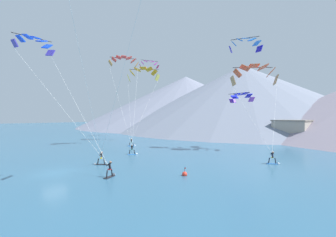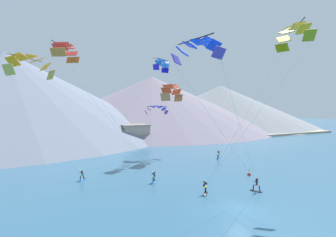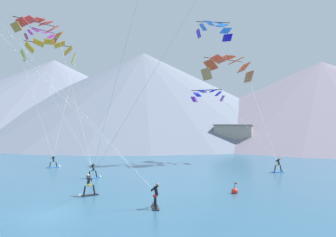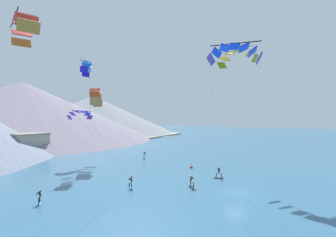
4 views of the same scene
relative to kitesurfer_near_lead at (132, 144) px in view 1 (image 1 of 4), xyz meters
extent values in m
plane|color=#2D5B7A|center=(13.03, -18.74, -0.46)|extent=(400.00, 400.00, 0.00)
cube|color=#337FDB|center=(-0.16, -0.17, -0.43)|extent=(1.25, 1.39, 0.07)
cylinder|color=black|center=(-0.41, -0.47, -0.05)|extent=(0.24, 0.25, 0.70)
cylinder|color=black|center=(0.09, 0.14, -0.05)|extent=(0.24, 0.25, 0.70)
cube|color=#33B266|center=(-0.16, -0.17, 0.33)|extent=(0.37, 0.36, 0.12)
cylinder|color=black|center=(-0.11, -0.20, 0.65)|extent=(0.39, 0.37, 0.59)
cylinder|color=black|center=(-0.26, -0.23, 0.82)|extent=(0.44, 0.38, 0.38)
cylinder|color=black|center=(-0.12, -0.05, 0.82)|extent=(0.44, 0.38, 0.38)
cylinder|color=black|center=(-0.33, -0.03, 0.79)|extent=(0.35, 0.42, 0.03)
sphere|color=tan|center=(-0.04, -0.26, 1.03)|extent=(0.21, 0.21, 0.21)
cone|color=white|center=(0.39, 0.51, -0.36)|extent=(0.47, 0.46, 0.36)
cube|color=#337FDB|center=(8.84, -5.77, -0.43)|extent=(1.17, 1.44, 0.07)
cylinder|color=black|center=(8.62, -6.10, -0.04)|extent=(0.23, 0.27, 0.72)
cylinder|color=black|center=(9.06, -5.45, -0.04)|extent=(0.23, 0.27, 0.72)
cube|color=#33B266|center=(8.84, -5.77, 0.36)|extent=(0.38, 0.36, 0.12)
cylinder|color=black|center=(8.92, -5.83, 0.69)|extent=(0.46, 0.40, 0.61)
cylinder|color=black|center=(8.77, -5.87, 0.86)|extent=(0.47, 0.36, 0.40)
cylinder|color=black|center=(8.90, -5.67, 0.86)|extent=(0.47, 0.36, 0.40)
cylinder|color=black|center=(8.69, -5.67, 0.83)|extent=(0.32, 0.45, 0.03)
sphere|color=#9E7051|center=(9.04, -5.91, 1.06)|extent=(0.22, 0.22, 0.22)
cone|color=white|center=(9.33, -5.05, -0.36)|extent=(0.47, 0.45, 0.36)
cube|color=black|center=(12.73, -13.06, -0.43)|extent=(1.26, 1.39, 0.07)
cylinder|color=black|center=(12.99, -12.76, -0.02)|extent=(0.26, 0.27, 0.76)
cylinder|color=black|center=(12.48, -13.36, -0.02)|extent=(0.26, 0.27, 0.76)
cube|color=yellow|center=(12.73, -13.06, 0.40)|extent=(0.40, 0.39, 0.12)
cylinder|color=black|center=(12.64, -12.98, 0.74)|extent=(0.51, 0.48, 0.64)
cylinder|color=black|center=(12.79, -12.95, 0.92)|extent=(0.47, 0.42, 0.42)
cylinder|color=black|center=(12.64, -13.14, 0.92)|extent=(0.47, 0.42, 0.42)
cylinder|color=black|center=(12.85, -13.16, 0.89)|extent=(0.36, 0.42, 0.03)
sphere|color=beige|center=(12.49, -12.86, 1.12)|extent=(0.23, 0.23, 0.23)
cone|color=white|center=(12.17, -13.73, -0.36)|extent=(0.47, 0.46, 0.36)
cube|color=#337FDB|center=(27.63, 4.22, -0.43)|extent=(1.42, 1.20, 0.07)
cylinder|color=black|center=(27.31, 3.99, -0.01)|extent=(0.28, 0.25, 0.77)
cylinder|color=black|center=(27.95, 4.46, -0.01)|extent=(0.28, 0.25, 0.77)
cube|color=yellow|center=(27.63, 4.22, 0.41)|extent=(0.39, 0.41, 0.12)
cylinder|color=black|center=(27.71, 4.12, 0.76)|extent=(0.47, 0.53, 0.65)
cylinder|color=black|center=(27.55, 4.13, 0.94)|extent=(0.40, 0.50, 0.43)
cylinder|color=black|center=(27.75, 4.28, 0.94)|extent=(0.40, 0.50, 0.43)
cylinder|color=black|center=(27.54, 4.35, 0.91)|extent=(0.44, 0.33, 0.03)
sphere|color=#9E7051|center=(27.82, 3.96, 1.14)|extent=(0.24, 0.24, 0.24)
cone|color=white|center=(28.33, 4.74, -0.36)|extent=(0.45, 0.47, 0.36)
cube|color=black|center=(19.08, -15.13, -0.43)|extent=(0.98, 1.49, 0.07)
cylinder|color=black|center=(19.24, -15.49, -0.02)|extent=(0.22, 0.28, 0.76)
cylinder|color=black|center=(18.92, -14.76, -0.02)|extent=(0.22, 0.28, 0.76)
cube|color=red|center=(19.08, -15.13, 0.39)|extent=(0.39, 0.35, 0.12)
cylinder|color=black|center=(19.13, -15.10, 0.73)|extent=(0.41, 0.34, 0.64)
cylinder|color=black|center=(19.09, -15.26, 0.92)|extent=(0.53, 0.30, 0.42)
cylinder|color=black|center=(18.99, -15.03, 0.92)|extent=(0.53, 0.30, 0.42)
cylinder|color=black|center=(18.88, -15.22, 0.89)|extent=(0.24, 0.49, 0.03)
sphere|color=#9E7051|center=(19.21, -15.07, 1.15)|extent=(0.23, 0.23, 0.23)
cone|color=white|center=(18.73, -14.33, -0.36)|extent=(0.45, 0.42, 0.36)
cube|color=#AAAB41|center=(-9.42, 5.02, 15.71)|extent=(1.87, 1.57, 1.73)
cube|color=orange|center=(-8.93, 5.77, 17.05)|extent=(2.23, 1.97, 1.53)
cube|color=orange|center=(-8.04, 6.76, 17.94)|extent=(2.40, 2.26, 1.08)
cube|color=orange|center=(-6.87, 7.83, 18.26)|extent=(2.40, 2.41, 0.46)
cube|color=orange|center=(-5.62, 8.79, 17.94)|extent=(2.23, 2.40, 1.08)
cube|color=orange|center=(-4.49, 9.50, 17.05)|extent=(1.88, 2.25, 1.53)
cube|color=#AAAB41|center=(-3.67, 9.85, 15.71)|extent=(1.41, 1.95, 1.73)
cylinder|color=black|center=(-7.37, 8.42, 18.11)|extent=(4.78, 5.94, 0.10)
cylinder|color=silver|center=(-4.90, 2.37, 7.87)|extent=(9.18, 4.83, 14.17)
cylinder|color=silver|center=(-1.87, 4.92, 7.87)|extent=(3.12, 9.92, 14.17)
cube|color=orange|center=(-3.23, -3.39, 17.23)|extent=(1.98, 1.38, 1.05)
cube|color=red|center=(-2.94, -2.70, 18.04)|extent=(2.08, 1.62, 0.84)
cube|color=red|center=(-2.55, -1.81, 18.56)|extent=(2.13, 1.76, 0.53)
cube|color=red|center=(-2.11, -0.82, 18.74)|extent=(2.14, 1.80, 0.18)
cube|color=red|center=(-1.66, 0.17, 18.56)|extent=(2.12, 1.79, 0.53)
cube|color=red|center=(-1.24, 1.05, 18.04)|extent=(2.06, 1.68, 0.84)
cube|color=orange|center=(-0.91, 1.72, 17.23)|extent=(1.95, 1.46, 1.05)
cylinder|color=black|center=(-2.86, -0.48, 18.71)|extent=(2.34, 5.43, 0.10)
cylinder|color=silver|center=(2.69, -4.66, 8.79)|extent=(12.04, 2.06, 15.94)
cylinder|color=silver|center=(3.95, -1.86, 8.79)|extent=(9.51, 7.67, 15.94)
cylinder|color=silver|center=(18.54, -13.70, 9.28)|extent=(11.41, 1.12, 16.80)
cylinder|color=silver|center=(17.24, -16.79, 9.28)|extent=(8.83, 7.30, 16.80)
cube|color=#B57B43|center=(18.15, 9.78, 12.31)|extent=(1.94, 1.83, 1.70)
cube|color=#E64B20|center=(18.66, 10.41, 13.71)|extent=(2.35, 2.24, 1.48)
cube|color=#E64B20|center=(19.59, 11.32, 14.65)|extent=(2.58, 2.53, 1.00)
cube|color=#E64B20|center=(20.77, 12.37, 14.99)|extent=(2.60, 2.65, 0.34)
cube|color=#E64B20|center=(22.00, 13.35, 14.65)|extent=(2.46, 2.63, 1.00)
cube|color=#E64B20|center=(23.06, 14.11, 13.71)|extent=(2.12, 2.43, 1.48)
cube|color=#B57B43|center=(23.76, 14.51, 12.31)|extent=(1.63, 2.09, 1.70)
cylinder|color=black|center=(20.18, 13.07, 14.89)|extent=(5.10, 5.34, 0.10)
cylinder|color=silver|center=(22.81, 6.97, 6.22)|extent=(9.50, 5.30, 10.63)
cylinder|color=silver|center=(25.75, 9.44, 6.22)|extent=(3.64, 10.24, 10.63)
cube|color=#3E34A6|center=(7.94, -21.85, 14.78)|extent=(1.34, 0.75, 1.04)
cube|color=blue|center=(7.88, -21.24, 15.50)|extent=(1.41, 1.03, 0.93)
cube|color=blue|center=(7.69, -20.44, 15.97)|extent=(1.45, 1.23, 0.69)
cube|color=blue|center=(7.39, -19.56, 16.13)|extent=(1.45, 1.34, 0.38)
cube|color=blue|center=(7.03, -18.70, 15.97)|extent=(1.41, 1.38, 0.69)
cube|color=blue|center=(6.64, -17.98, 15.50)|extent=(1.34, 1.32, 0.93)
cube|color=#3E34A6|center=(6.28, -17.48, 14.78)|extent=(1.23, 1.15, 1.04)
cylinder|color=black|center=(6.91, -19.74, 16.25)|extent=(0.78, 4.76, 0.10)
cylinder|color=silver|center=(13.40, -18.64, 7.62)|extent=(10.99, 6.88, 13.49)
cylinder|color=silver|center=(12.50, -16.28, 7.62)|extent=(12.78, 2.15, 13.49)
cube|color=#992150|center=(-13.38, 17.86, 21.14)|extent=(1.54, 0.95, 1.19)
cube|color=#EA2AC2|center=(-13.53, 17.20, 22.01)|extent=(1.66, 1.28, 1.05)
cube|color=#EA2AC2|center=(-13.86, 16.31, 22.58)|extent=(1.71, 1.52, 0.76)
cube|color=#EA2AC2|center=(-14.31, 15.33, 22.78)|extent=(1.72, 1.63, 0.37)
cube|color=#EA2AC2|center=(-14.84, 14.38, 22.58)|extent=(1.66, 1.67, 0.76)
cube|color=#EA2AC2|center=(-15.36, 13.60, 22.01)|extent=(1.54, 1.57, 1.05)
cube|color=#992150|center=(-15.82, 13.08, 21.14)|extent=(1.38, 1.34, 1.19)
cylinder|color=black|center=(-13.78, 15.06, 22.66)|extent=(1.61, 5.29, 0.10)
cube|color=purple|center=(19.95, 13.19, 9.05)|extent=(0.67, 1.54, 0.98)
cube|color=#0B15C9|center=(19.36, 13.21, 9.76)|extent=(0.94, 1.58, 0.85)
cube|color=#0B15C9|center=(18.57, 13.30, 10.23)|extent=(1.13, 1.61, 0.61)
cube|color=#0B15C9|center=(17.67, 13.44, 10.39)|extent=(1.20, 1.61, 0.29)
cube|color=#0B15C9|center=(16.77, 13.62, 10.23)|extent=(1.24, 1.60, 0.61)
cube|color=#0B15C9|center=(16.00, 13.81, 9.76)|extent=(1.16, 1.57, 0.85)
cube|color=purple|center=(15.44, 13.99, 9.05)|extent=(0.96, 1.52, 0.98)
cylinder|color=black|center=(17.55, 12.79, 10.32)|extent=(4.70, 0.38, 0.10)
cube|color=#1F17C2|center=(16.68, 11.29, 18.61)|extent=(1.03, 1.75, 1.35)
cube|color=blue|center=(17.33, 11.43, 19.57)|extent=(1.42, 1.96, 1.34)
cube|color=blue|center=(18.16, 11.90, 20.23)|extent=(1.75, 2.02, 1.10)
cube|color=blue|center=(19.05, 12.63, 20.46)|extent=(1.95, 1.97, 0.65)
cube|color=blue|center=(19.81, 13.47, 20.23)|extent=(2.02, 1.77, 1.10)
cube|color=blue|center=(20.33, 14.28, 19.57)|extent=(1.96, 1.46, 1.34)
cube|color=#1F17C2|center=(20.51, 14.92, 18.61)|extent=(1.73, 1.09, 1.35)
cylinder|color=black|center=(18.57, 13.12, 20.70)|extent=(4.81, 2.20, 0.10)
sphere|color=red|center=(23.86, -8.75, -0.31)|extent=(0.56, 0.56, 0.56)
cylinder|color=black|center=(23.86, -8.75, 0.19)|extent=(0.04, 0.04, 0.44)
cube|color=red|center=(23.95, -8.75, 0.37)|extent=(0.18, 0.01, 0.12)
cube|color=tan|center=(13.03, 32.70, -0.11)|extent=(180.00, 10.00, 0.70)
cube|color=#B7AD9E|center=(-7.25, 34.22, 2.69)|extent=(7.52, 5.96, 6.30)
cube|color=gray|center=(-7.25, 34.22, 5.99)|extent=(7.82, 6.20, 0.30)
cube|color=beige|center=(2.08, 35.95, 1.49)|extent=(5.15, 6.72, 3.91)
cube|color=gray|center=(2.08, 35.95, 3.60)|extent=(5.35, 6.98, 0.30)
cube|color=#A89E8E|center=(19.62, 34.54, 2.10)|extent=(7.56, 6.93, 5.13)
cube|color=slate|center=(19.62, 34.54, 4.81)|extent=(7.86, 7.21, 0.30)
cone|color=slate|center=(-16.60, 74.11, 15.00)|extent=(122.80, 122.80, 30.93)
cone|color=slate|center=(-53.46, 72.47, 14.61)|extent=(124.41, 124.41, 30.15)
camera|label=1|loc=(40.64, -26.17, 6.00)|focal=24.00mm
camera|label=2|loc=(-5.45, -39.64, 10.35)|focal=28.00mm
camera|label=3|loc=(26.52, -36.45, 5.49)|focal=35.00mm
camera|label=4|loc=(-15.65, -23.76, 9.00)|focal=24.00mm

